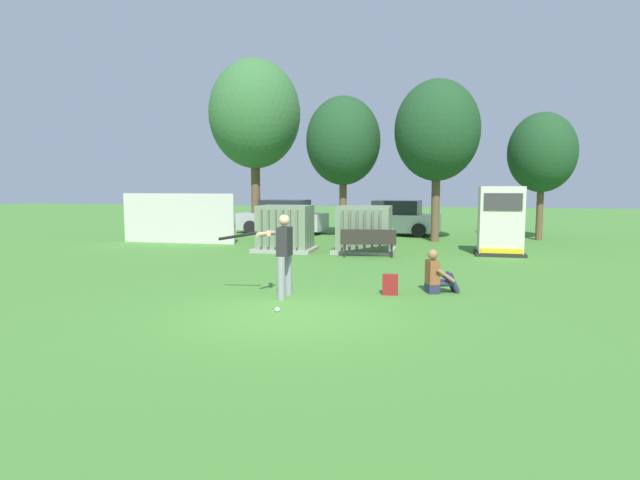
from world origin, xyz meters
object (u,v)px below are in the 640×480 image
seated_spectator (437,276)px  backpack (390,285)px  generator_enclosure (500,221)px  sports_ball (277,310)px  park_bench (368,241)px  transformer_mid_west (364,230)px  parked_car_leftmost (283,218)px  transformer_west (285,229)px  parked_car_left_of_center (394,219)px  batter (282,251)px

seated_spectator → backpack: seated_spectator is taller
generator_enclosure → seated_spectator: (-2.02, -6.95, -0.76)m
sports_ball → park_bench: bearing=85.2°
park_bench → backpack: park_bench is taller
park_bench → seated_spectator: seated_spectator is taller
park_bench → transformer_mid_west: bearing=104.0°
seated_spectator → backpack: size_ratio=2.19×
parked_car_leftmost → transformer_west: bearing=-72.8°
parked_car_left_of_center → parked_car_leftmost: bearing=-177.4°
transformer_west → batter: batter is taller
backpack → parked_car_leftmost: (-6.39, 13.46, 0.54)m
batter → parked_car_leftmost: batter is taller
batter → seated_spectator: batter is taller
park_bench → parked_car_leftmost: parked_car_leftmost is taller
batter → backpack: bearing=19.0°
seated_spectator → parked_car_leftmost: parked_car_leftmost is taller
sports_ball → parked_car_left_of_center: (0.85, 15.74, 0.71)m
transformer_mid_west → batter: size_ratio=1.21×
transformer_mid_west → park_bench: size_ratio=1.14×
parked_car_leftmost → parked_car_left_of_center: (5.34, 0.24, 0.00)m
transformer_west → transformer_mid_west: 2.81m
park_bench → backpack: 5.94m
park_bench → backpack: size_ratio=4.18×
generator_enclosure → parked_car_left_of_center: bearing=122.6°
park_bench → backpack: bearing=-77.9°
parked_car_left_of_center → park_bench: bearing=-91.4°
batter → seated_spectator: 3.43m
sports_ball → backpack: (1.90, 2.04, 0.17)m
parked_car_leftmost → backpack: bearing=-64.6°
sports_ball → backpack: 2.80m
backpack → batter: bearing=-161.0°
sports_ball → transformer_mid_west: bearing=87.7°
transformer_west → seated_spectator: transformer_west is taller
backpack → generator_enclosure: bearing=67.9°
sports_ball → generator_enclosure: bearing=62.5°
batter → seated_spectator: size_ratio=1.81×
seated_spectator → generator_enclosure: bearing=73.8°
sports_ball → parked_car_left_of_center: parked_car_left_of_center is taller
transformer_mid_west → park_bench: transformer_mid_west is taller
park_bench → seated_spectator: bearing=-67.6°
batter → transformer_mid_west: bearing=85.1°
backpack → parked_car_left_of_center: bearing=94.4°
transformer_west → backpack: 8.07m
park_bench → batter: batter is taller
park_bench → parked_car_leftmost: 9.24m
parked_car_leftmost → parked_car_left_of_center: 5.35m
transformer_west → parked_car_left_of_center: same height
generator_enclosure → backpack: (-3.00, -7.37, -0.92)m
transformer_mid_west → parked_car_left_of_center: bearing=85.9°
transformer_west → backpack: bearing=-57.4°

